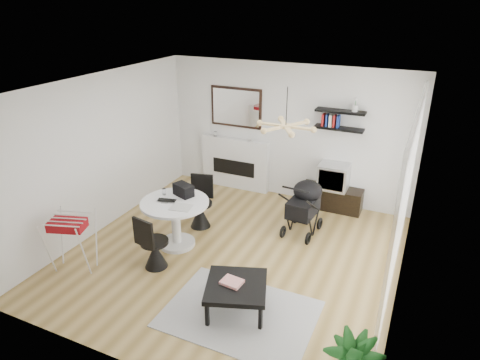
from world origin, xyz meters
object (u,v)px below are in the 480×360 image
at_px(dining_table, 176,217).
at_px(crt_tv, 334,176).
at_px(tv_console, 331,198).
at_px(fireplace, 235,157).
at_px(stroller, 304,209).
at_px(drying_rack, 72,242).
at_px(coffee_table, 236,287).

bearing_deg(dining_table, crt_tv, 49.90).
xyz_separation_m(tv_console, crt_tv, (0.01, -0.00, 0.46)).
bearing_deg(dining_table, fireplace, 92.76).
relative_size(fireplace, stroller, 2.11).
bearing_deg(tv_console, drying_rack, -130.12).
height_order(tv_console, dining_table, dining_table).
bearing_deg(fireplace, stroller, -32.86).
xyz_separation_m(fireplace, drying_rack, (-0.92, -3.76, -0.22)).
height_order(crt_tv, dining_table, crt_tv).
relative_size(fireplace, dining_table, 1.95).
bearing_deg(dining_table, drying_rack, -130.45).
xyz_separation_m(fireplace, coffee_table, (1.71, -3.59, -0.32)).
bearing_deg(stroller, tv_console, 82.19).
xyz_separation_m(dining_table, stroller, (1.78, 1.32, -0.09)).
height_order(crt_tv, coffee_table, crt_tv).
xyz_separation_m(drying_rack, stroller, (2.82, 2.53, -0.03)).
height_order(fireplace, drying_rack, fireplace).
xyz_separation_m(fireplace, crt_tv, (2.15, -0.14, -0.01)).
distance_m(drying_rack, stroller, 3.79).
distance_m(fireplace, tv_console, 2.19).
height_order(crt_tv, drying_rack, crt_tv).
distance_m(stroller, coffee_table, 2.37).
height_order(tv_console, drying_rack, drying_rack).
xyz_separation_m(crt_tv, stroller, (-0.25, -1.09, -0.24)).
distance_m(dining_table, drying_rack, 1.60).
xyz_separation_m(dining_table, coffee_table, (1.58, -1.05, -0.17)).
relative_size(drying_rack, coffee_table, 0.89).
height_order(tv_console, coffee_table, tv_console).
xyz_separation_m(fireplace, dining_table, (0.12, -2.54, -0.15)).
relative_size(fireplace, coffee_table, 2.17).
bearing_deg(coffee_table, drying_rack, -176.29).
distance_m(tv_console, crt_tv, 0.46).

